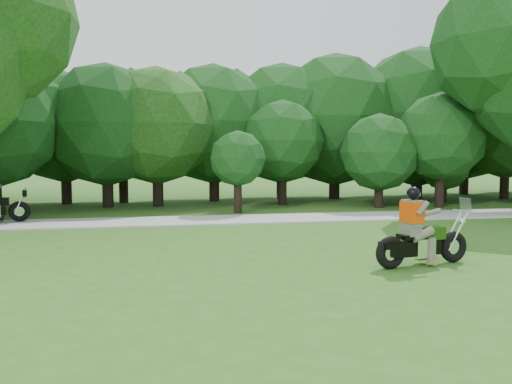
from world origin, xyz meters
name	(u,v)px	position (x,y,z in m)	size (l,w,h in m)	color
ground	(373,275)	(0.00, 0.00, 0.00)	(100.00, 100.00, 0.00)	#355919
walkway	(277,219)	(0.00, 8.00, 0.03)	(60.00, 2.20, 0.06)	#A3A39E
tree_line	(239,123)	(-0.28, 14.88, 3.67)	(38.94, 11.47, 7.69)	black
chopper_motorcycle	(419,237)	(1.21, 0.56, 0.59)	(2.23, 0.84, 1.61)	black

